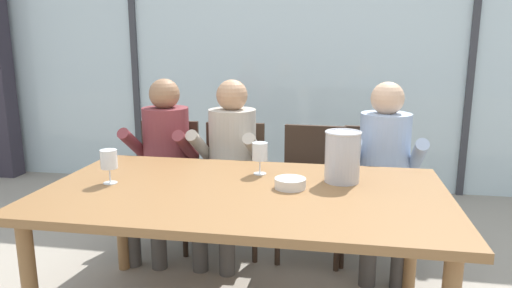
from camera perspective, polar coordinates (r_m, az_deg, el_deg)
ground at (r=3.46m, az=1.91°, el=-11.97°), size 14.00×14.00×0.00m
window_glass_panel at (r=4.55m, az=4.60°, el=10.78°), size 7.16×0.03×2.60m
window_mullion_left at (r=4.95m, az=-14.64°, el=10.56°), size 0.06×0.06×2.60m
window_mullion_right at (r=4.66m, az=24.98°, el=9.72°), size 0.06×0.06×2.60m
hillside_vineyard at (r=8.35m, az=7.08°, el=8.89°), size 13.16×2.40×1.86m
dining_table at (r=2.30m, az=-1.53°, el=-7.21°), size 1.96×1.09×0.72m
chair_near_curtain at (r=3.42m, az=-10.80°, el=-3.53°), size 0.47×0.47×0.86m
chair_left_of_center at (r=3.29m, az=-2.82°, el=-3.96°), size 0.46×0.46×0.86m
chair_center at (r=3.20m, az=6.92°, el=-4.48°), size 0.46×0.46×0.86m
chair_right_of_center at (r=3.24m, az=14.22°, el=-4.60°), size 0.45×0.45×0.86m
person_maroon_top at (r=3.25m, az=-11.40°, el=-1.24°), size 0.47×0.62×1.18m
person_beige_jumper at (r=3.11m, az=-3.32°, el=-1.61°), size 0.49×0.63×1.18m
person_pale_blue_shirt at (r=3.05m, az=15.49°, el=-2.36°), size 0.47×0.61×1.18m
ice_bucket_primary at (r=2.40m, az=10.56°, el=-1.45°), size 0.19×0.19×0.26m
tasting_bowl at (r=2.29m, az=4.22°, el=-4.81°), size 0.15×0.15×0.05m
wine_glass_by_left_taster at (r=2.50m, az=0.48°, el=-1.10°), size 0.08×0.08×0.17m
wine_glass_near_bucket at (r=2.45m, az=-17.58°, el=-1.97°), size 0.08×0.08×0.17m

